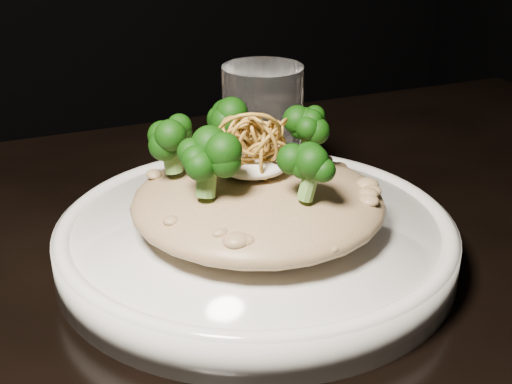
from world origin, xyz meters
TOP-DOWN VIEW (x-y plane):
  - plate at (0.05, 0.07)m, footprint 0.29×0.29m
  - risotto at (0.05, 0.06)m, footprint 0.18×0.18m
  - broccoli at (0.05, 0.07)m, footprint 0.13×0.13m
  - cheese at (0.05, 0.07)m, footprint 0.06×0.06m
  - shallots at (0.05, 0.07)m, footprint 0.06×0.06m
  - drinking_glass at (0.09, 0.16)m, footprint 0.08×0.08m

SIDE VIEW (x-z plane):
  - plate at x=0.05m, z-range 0.75..0.78m
  - risotto at x=0.05m, z-range 0.78..0.82m
  - drinking_glass at x=0.09m, z-range 0.75..0.87m
  - cheese at x=0.05m, z-range 0.82..0.83m
  - broccoli at x=0.05m, z-range 0.82..0.87m
  - shallots at x=0.05m, z-range 0.83..0.87m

